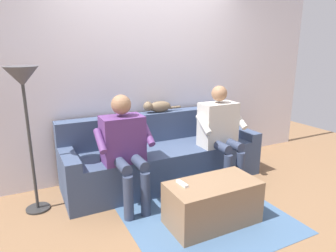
{
  "coord_description": "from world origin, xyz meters",
  "views": [
    {
      "loc": [
        1.53,
        3.04,
        1.64
      ],
      "look_at": [
        0.0,
        0.01,
        0.74
      ],
      "focal_mm": 31.82,
      "sensor_mm": 36.0,
      "label": 1
    }
  ],
  "objects": [
    {
      "name": "person_right_seated",
      "position": [
        0.61,
        0.21,
        0.68
      ],
      "size": [
        0.59,
        0.58,
        1.18
      ],
      "color": "#5B3370",
      "rests_on": "ground"
    },
    {
      "name": "couch",
      "position": [
        0.0,
        -0.15,
        0.3
      ],
      "size": [
        2.45,
        0.78,
        0.83
      ],
      "color": "#3D4C6B",
      "rests_on": "ground"
    },
    {
      "name": "ground_plane",
      "position": [
        0.0,
        0.6,
        0.0
      ],
      "size": [
        8.0,
        8.0,
        0.0
      ],
      "primitive_type": "plane",
      "color": "#846042"
    },
    {
      "name": "back_wall",
      "position": [
        0.0,
        -0.58,
        1.34
      ],
      "size": [
        5.41,
        0.06,
        2.69
      ],
      "primitive_type": "cube",
      "color": "silver",
      "rests_on": "ground"
    },
    {
      "name": "remote_white",
      "position": [
        0.28,
        0.86,
        0.43
      ],
      "size": [
        0.05,
        0.15,
        0.02
      ],
      "primitive_type": "cube",
      "rotation": [
        0.0,
        0.0,
        4.8
      ],
      "color": "white",
      "rests_on": "coffee_table"
    },
    {
      "name": "cat_on_backrest",
      "position": [
        -0.05,
        -0.39,
        0.9
      ],
      "size": [
        0.53,
        0.14,
        0.16
      ],
      "color": "#756047",
      "rests_on": "couch"
    },
    {
      "name": "coffee_table",
      "position": [
        0.0,
        0.95,
        0.21
      ],
      "size": [
        0.87,
        0.45,
        0.42
      ],
      "color": "#8C6B4C",
      "rests_on": "ground"
    },
    {
      "name": "floor_rug",
      "position": [
        0.0,
        0.82,
        0.0
      ],
      "size": [
        1.54,
        1.45,
        0.01
      ],
      "primitive_type": "cube",
      "color": "#426084",
      "rests_on": "ground"
    },
    {
      "name": "floor_lamp",
      "position": [
        1.49,
        -0.06,
        1.26
      ],
      "size": [
        0.31,
        0.31,
        1.47
      ],
      "color": "#2D2D2D",
      "rests_on": "ground"
    },
    {
      "name": "person_left_seated",
      "position": [
        -0.61,
        0.22,
        0.69
      ],
      "size": [
        0.6,
        0.53,
        1.2
      ],
      "color": "beige",
      "rests_on": "ground"
    }
  ]
}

